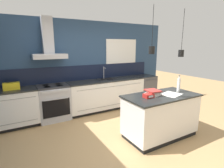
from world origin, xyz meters
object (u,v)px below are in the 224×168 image
Objects in this scene: book_stack at (153,93)px; yellow_toolbox at (11,86)px; bottle_on_island at (179,85)px; dishwasher at (144,89)px; red_supply_box at (149,96)px; oven_range at (54,102)px.

yellow_toolbox is (-2.49, 1.95, 0.03)m from book_stack.
bottle_on_island is 0.67m from book_stack.
red_supply_box is (-1.63, -2.04, 0.49)m from dishwasher.
yellow_toolbox reaches higher than oven_range.
book_stack reaches higher than oven_range.
book_stack is (-1.44, -1.95, 0.51)m from dishwasher.
red_supply_box is at bearing -41.56° from yellow_toolbox.
red_supply_box is at bearing -179.51° from bottle_on_island.
bottle_on_island reaches higher than book_stack.
oven_range is at bearing 137.96° from bottle_on_island.
red_supply_box is (-0.85, -0.01, -0.12)m from bottle_on_island.
book_stack is at bearing -38.11° from yellow_toolbox.
book_stack is (-0.66, 0.08, -0.10)m from bottle_on_island.
bottle_on_island reaches higher than yellow_toolbox.
yellow_toolbox is at bearing 138.44° from red_supply_box.
yellow_toolbox reaches higher than book_stack.
bottle_on_island is at bearing 0.49° from red_supply_box.
book_stack is at bearing -50.84° from oven_range.
yellow_toolbox is (-3.93, 0.00, 0.54)m from dishwasher.
red_supply_box reaches higher than dishwasher.
book_stack is 3.16m from yellow_toolbox.
book_stack is (1.59, -1.95, 0.51)m from oven_range.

